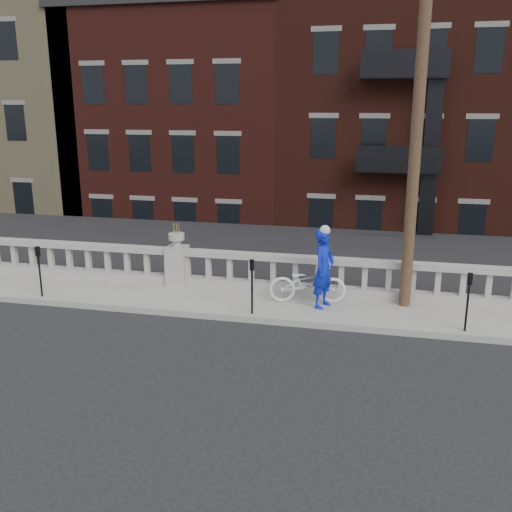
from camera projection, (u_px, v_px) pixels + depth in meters
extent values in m
plane|color=black|center=(115.00, 345.00, 12.44)|extent=(120.00, 120.00, 0.00)
cube|color=gray|center=(166.00, 297.00, 15.24)|extent=(32.00, 2.20, 0.15)
cube|color=gray|center=(178.00, 280.00, 16.08)|extent=(28.00, 0.34, 0.25)
cube|color=gray|center=(177.00, 252.00, 15.87)|extent=(28.00, 0.34, 0.16)
cube|color=gray|center=(178.00, 265.00, 15.97)|extent=(0.55, 0.55, 1.10)
cylinder|color=gray|center=(177.00, 243.00, 15.80)|extent=(0.24, 0.24, 0.20)
cylinder|color=gray|center=(176.00, 237.00, 15.75)|extent=(0.44, 0.44, 0.18)
cube|color=#605E59|center=(185.00, 362.00, 17.12)|extent=(36.00, 0.50, 5.15)
cube|color=black|center=(296.00, 262.00, 38.24)|extent=(80.00, 44.00, 0.50)
cube|color=#595651|center=(173.00, 324.00, 21.60)|extent=(16.00, 7.00, 4.00)
cube|color=#988A62|center=(8.00, 104.00, 34.47)|extent=(18.00, 16.00, 20.00)
cube|color=#421713|center=(210.00, 160.00, 31.54)|extent=(10.00, 14.00, 14.00)
cube|color=black|center=(207.00, 22.00, 29.67)|extent=(10.30, 14.30, 0.30)
cube|color=#38150F|center=(396.00, 150.00, 29.21)|extent=(10.00, 14.00, 15.50)
cylinder|color=#422D1E|center=(419.00, 101.00, 13.15)|extent=(0.28, 0.28, 10.00)
cylinder|color=black|center=(40.00, 277.00, 14.95)|extent=(0.05, 0.05, 1.10)
cube|color=black|center=(38.00, 251.00, 14.77)|extent=(0.10, 0.08, 0.26)
cube|color=black|center=(36.00, 250.00, 14.72)|extent=(0.06, 0.01, 0.08)
cylinder|color=black|center=(252.00, 292.00, 13.73)|extent=(0.05, 0.05, 1.10)
cube|color=black|center=(252.00, 265.00, 13.55)|extent=(0.10, 0.08, 0.26)
cube|color=black|center=(252.00, 264.00, 13.50)|extent=(0.06, 0.01, 0.08)
cylinder|color=black|center=(467.00, 308.00, 12.68)|extent=(0.05, 0.05, 1.10)
cube|color=black|center=(470.00, 279.00, 12.50)|extent=(0.10, 0.08, 0.26)
cube|color=black|center=(470.00, 278.00, 12.45)|extent=(0.06, 0.01, 0.08)
imported|color=white|center=(308.00, 283.00, 14.55)|extent=(2.04, 1.02, 1.03)
imported|color=#0C1FB9|center=(324.00, 269.00, 14.10)|extent=(0.71, 0.85, 1.98)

